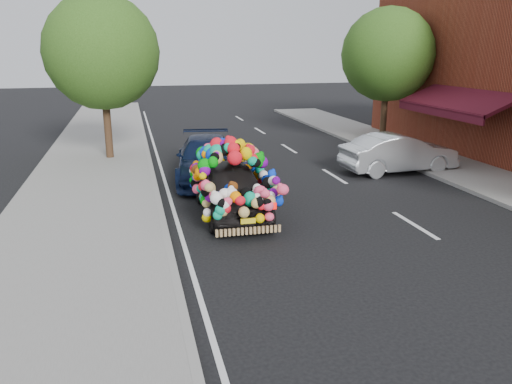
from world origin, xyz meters
TOP-DOWN VIEW (x-y plane):
  - ground at (0.00, 0.00)m, footprint 100.00×100.00m
  - sidewalk at (-4.30, 0.00)m, footprint 4.00×60.00m
  - kerb at (-2.35, 0.00)m, footprint 0.15×60.00m
  - footpath_far at (8.20, 3.00)m, footprint 3.00×40.00m
  - lane_markings at (3.60, 0.00)m, footprint 6.00×50.00m
  - tree_near_sidewalk at (-3.80, 9.50)m, footprint 4.20×4.20m
  - tree_far_b at (8.00, 10.00)m, footprint 4.00×4.00m
  - plush_art_car at (-0.55, 1.96)m, footprint 2.00×4.15m
  - navy_sedan at (-0.62, 5.64)m, footprint 2.57×4.94m
  - silver_hatchback at (5.99, 5.04)m, footprint 4.11×1.62m

SIDE VIEW (x-z plane):
  - ground at x=0.00m, z-range 0.00..0.00m
  - lane_markings at x=3.60m, z-range 0.00..0.01m
  - sidewalk at x=-4.30m, z-range 0.00..0.12m
  - footpath_far at x=8.20m, z-range 0.00..0.12m
  - kerb at x=-2.35m, z-range 0.00..0.13m
  - silver_hatchback at x=5.99m, z-range 0.00..1.33m
  - navy_sedan at x=-0.62m, z-range 0.00..1.37m
  - plush_art_car at x=-0.55m, z-range 0.02..2.00m
  - tree_far_b at x=8.00m, z-range 0.94..6.84m
  - tree_near_sidewalk at x=-3.80m, z-range 0.96..7.09m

